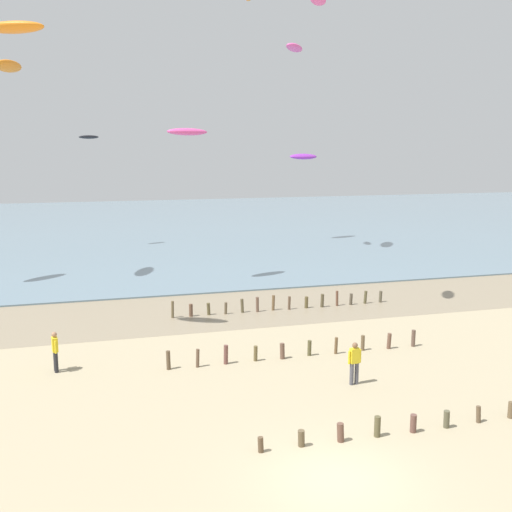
# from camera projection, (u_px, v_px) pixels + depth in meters

# --- Properties ---
(ground_plane) EXTENTS (160.00, 160.00, 0.00)m
(ground_plane) POSITION_uv_depth(u_px,v_px,m) (338.00, 479.00, 17.00)
(ground_plane) COLOR tan
(wet_sand_strip) EXTENTS (120.00, 8.01, 0.01)m
(wet_sand_strip) POSITION_uv_depth(u_px,v_px,m) (210.00, 311.00, 34.52)
(wet_sand_strip) COLOR gray
(wet_sand_strip) RESTS_ON ground
(sea) EXTENTS (160.00, 70.00, 0.10)m
(sea) POSITION_uv_depth(u_px,v_px,m) (146.00, 226.00, 71.51)
(sea) COLOR slate
(sea) RESTS_ON ground
(groyne_mid) EXTENTS (11.62, 0.31, 0.84)m
(groyne_mid) POSITION_uv_depth(u_px,v_px,m) (298.00, 349.00, 26.84)
(groyne_mid) COLOR brown
(groyne_mid) RESTS_ON ground
(groyne_far) EXTENTS (12.71, 0.33, 0.94)m
(groyne_far) POSITION_uv_depth(u_px,v_px,m) (282.00, 303.00, 34.69)
(groyne_far) COLOR brown
(groyne_far) RESTS_ON ground
(person_by_waterline) EXTENTS (0.28, 0.56, 1.71)m
(person_by_waterline) POSITION_uv_depth(u_px,v_px,m) (55.00, 350.00, 24.99)
(person_by_waterline) COLOR #232328
(person_by_waterline) RESTS_ON ground
(person_left_flank) EXTENTS (0.57, 0.25, 1.71)m
(person_left_flank) POSITION_uv_depth(u_px,v_px,m) (354.00, 362.00, 23.65)
(person_left_flank) COLOR #4C4C56
(person_left_flank) RESTS_ON ground
(kite_aloft_0) EXTENTS (3.01, 2.23, 0.62)m
(kite_aloft_0) POSITION_uv_depth(u_px,v_px,m) (14.00, 27.00, 26.55)
(kite_aloft_0) COLOR orange
(kite_aloft_1) EXTENTS (2.81, 3.51, 0.58)m
(kite_aloft_1) POSITION_uv_depth(u_px,v_px,m) (294.00, 48.00, 50.19)
(kite_aloft_1) COLOR #E54C99
(kite_aloft_3) EXTENTS (3.31, 1.88, 0.75)m
(kite_aloft_3) POSITION_uv_depth(u_px,v_px,m) (303.00, 157.00, 58.93)
(kite_aloft_3) COLOR purple
(kite_aloft_4) EXTENTS (3.15, 2.01, 0.54)m
(kite_aloft_4) POSITION_uv_depth(u_px,v_px,m) (187.00, 132.00, 39.84)
(kite_aloft_4) COLOR #E54C99
(kite_aloft_5) EXTENTS (2.01, 1.41, 0.42)m
(kite_aloft_5) POSITION_uv_depth(u_px,v_px,m) (89.00, 137.00, 54.17)
(kite_aloft_5) COLOR black
(kite_aloft_8) EXTENTS (2.17, 3.58, 0.99)m
(kite_aloft_8) POSITION_uv_depth(u_px,v_px,m) (8.00, 66.00, 38.94)
(kite_aloft_8) COLOR orange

